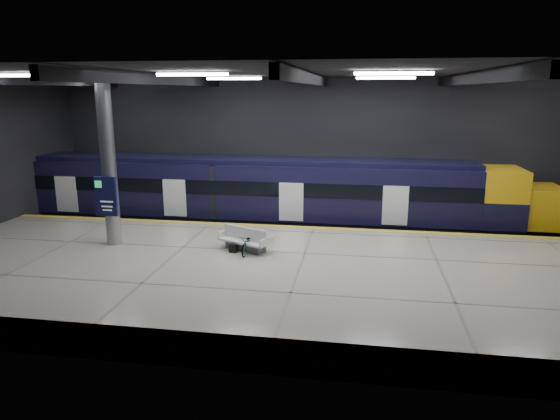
# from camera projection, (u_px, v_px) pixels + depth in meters

# --- Properties ---
(ground) EXTENTS (30.00, 30.00, 0.00)m
(ground) POSITION_uv_depth(u_px,v_px,m) (307.00, 271.00, 20.82)
(ground) COLOR black
(ground) RESTS_ON ground
(room_shell) EXTENTS (30.10, 16.10, 8.05)m
(room_shell) POSITION_uv_depth(u_px,v_px,m) (309.00, 133.00, 19.49)
(room_shell) COLOR black
(room_shell) RESTS_ON ground
(platform) EXTENTS (30.00, 11.00, 1.10)m
(platform) POSITION_uv_depth(u_px,v_px,m) (300.00, 280.00, 18.29)
(platform) COLOR #B3A797
(platform) RESTS_ON ground
(safety_strip) EXTENTS (30.00, 0.40, 0.01)m
(safety_strip) POSITION_uv_depth(u_px,v_px,m) (314.00, 228.00, 23.20)
(safety_strip) COLOR gold
(safety_strip) RESTS_ON platform
(rails) EXTENTS (30.00, 1.52, 0.16)m
(rails) POSITION_uv_depth(u_px,v_px,m) (319.00, 233.00, 26.08)
(rails) COLOR gray
(rails) RESTS_ON ground
(train) EXTENTS (29.40, 2.84, 3.79)m
(train) POSITION_uv_depth(u_px,v_px,m) (272.00, 194.00, 26.00)
(train) COLOR black
(train) RESTS_ON ground
(bench) EXTENTS (2.32, 1.71, 0.95)m
(bench) POSITION_uv_depth(u_px,v_px,m) (245.00, 242.00, 19.88)
(bench) COLOR #595B60
(bench) RESTS_ON platform
(bicycle) EXTENTS (0.61, 1.51, 0.77)m
(bicycle) POSITION_uv_depth(u_px,v_px,m) (248.00, 244.00, 19.50)
(bicycle) COLOR #99999E
(bicycle) RESTS_ON platform
(pannier_bag) EXTENTS (0.32, 0.22, 0.35)m
(pannier_bag) POSITION_uv_depth(u_px,v_px,m) (233.00, 248.00, 19.64)
(pannier_bag) COLOR black
(pannier_bag) RESTS_ON platform
(info_column) EXTENTS (0.90, 0.78, 6.90)m
(info_column) POSITION_uv_depth(u_px,v_px,m) (108.00, 164.00, 20.04)
(info_column) COLOR #9EA0A5
(info_column) RESTS_ON platform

